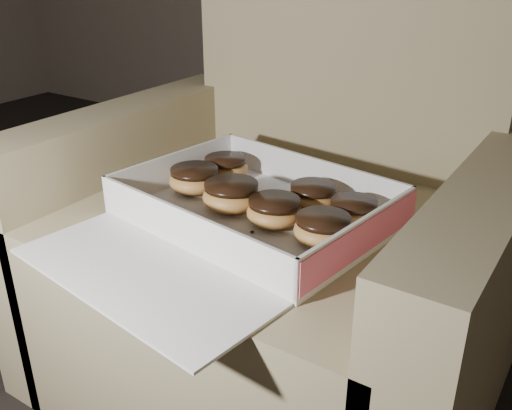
{
  "coord_description": "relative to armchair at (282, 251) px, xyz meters",
  "views": [
    {
      "loc": [
        0.96,
        0.06,
        0.84
      ],
      "look_at": [
        0.47,
        0.81,
        0.43
      ],
      "focal_mm": 40.0,
      "sensor_mm": 36.0,
      "label": 1
    }
  ],
  "objects": [
    {
      "name": "armchair",
      "position": [
        0.0,
        0.0,
        0.0
      ],
      "size": [
        0.85,
        0.72,
        0.89
      ],
      "color": "#998B61",
      "rests_on": "floor"
    },
    {
      "name": "donut_g",
      "position": [
        0.05,
        -0.12,
        0.15
      ],
      "size": [
        0.09,
        0.09,
        0.05
      ],
      "color": "gold",
      "rests_on": "bakery_box"
    },
    {
      "name": "crumb_c",
      "position": [
        -0.07,
        -0.21,
        0.13
      ],
      "size": [
        0.01,
        0.01,
        0.0
      ],
      "primitive_type": "ellipsoid",
      "color": "black",
      "rests_on": "bakery_box"
    },
    {
      "name": "crumb_d",
      "position": [
        0.14,
        -0.25,
        0.13
      ],
      "size": [
        0.01,
        0.01,
        0.0
      ],
      "primitive_type": "ellipsoid",
      "color": "black",
      "rests_on": "bakery_box"
    },
    {
      "name": "bakery_box",
      "position": [
        0.0,
        -0.15,
        0.13
      ],
      "size": [
        0.5,
        0.56,
        0.07
      ],
      "rotation": [
        0.0,
        0.0,
        -0.15
      ],
      "color": "white",
      "rests_on": "armchair"
    },
    {
      "name": "donut_f",
      "position": [
        -0.14,
        0.0,
        0.15
      ],
      "size": [
        0.09,
        0.09,
        0.04
      ],
      "color": "gold",
      "rests_on": "bakery_box"
    },
    {
      "name": "donut_d",
      "position": [
        0.16,
        -0.04,
        0.15
      ],
      "size": [
        0.08,
        0.08,
        0.04
      ],
      "color": "gold",
      "rests_on": "bakery_box"
    },
    {
      "name": "crumb_e",
      "position": [
        0.04,
        -0.17,
        0.13
      ],
      "size": [
        0.01,
        0.01,
        0.0
      ],
      "primitive_type": "ellipsoid",
      "color": "black",
      "rests_on": "bakery_box"
    },
    {
      "name": "crumb_b",
      "position": [
        -0.09,
        -0.11,
        0.13
      ],
      "size": [
        0.01,
        0.01,
        0.0
      ],
      "primitive_type": "ellipsoid",
      "color": "black",
      "rests_on": "bakery_box"
    },
    {
      "name": "donut_c",
      "position": [
        0.15,
        -0.13,
        0.15
      ],
      "size": [
        0.09,
        0.09,
        0.05
      ],
      "color": "gold",
      "rests_on": "bakery_box"
    },
    {
      "name": "donut_a",
      "position": [
        -0.04,
        -0.11,
        0.15
      ],
      "size": [
        0.1,
        0.1,
        0.05
      ],
      "color": "gold",
      "rests_on": "bakery_box"
    },
    {
      "name": "crumb_a",
      "position": [
        -0.19,
        -0.17,
        0.13
      ],
      "size": [
        0.01,
        0.01,
        0.0
      ],
      "primitive_type": "ellipsoid",
      "color": "black",
      "rests_on": "bakery_box"
    },
    {
      "name": "donut_e",
      "position": [
        0.08,
        -0.03,
        0.15
      ],
      "size": [
        0.09,
        0.09,
        0.04
      ],
      "color": "gold",
      "rests_on": "bakery_box"
    },
    {
      "name": "donut_b",
      "position": [
        -0.15,
        -0.09,
        0.15
      ],
      "size": [
        0.1,
        0.1,
        0.05
      ],
      "color": "gold",
      "rests_on": "bakery_box"
    }
  ]
}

